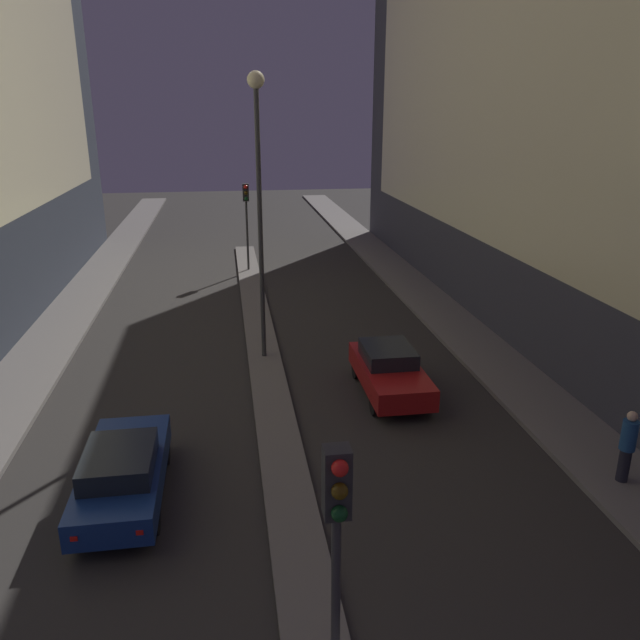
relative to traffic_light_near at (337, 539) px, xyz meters
name	(u,v)px	position (x,y,z in m)	size (l,w,h in m)	color
building_right	(575,67)	(12.02, 17.11, 6.39)	(6.01, 39.74, 19.79)	#383842
median_strip	(262,344)	(0.00, 15.68, -3.43)	(1.14, 34.87, 0.15)	#66605B
traffic_light_near	(337,539)	(0.00, 0.00, 0.00)	(0.32, 0.42, 4.58)	#383838
traffic_light_mid	(246,207)	(0.00, 27.04, 0.00)	(0.32, 0.42, 4.58)	#383838
street_lamp	(259,171)	(0.00, 14.39, 3.02)	(0.54, 0.54, 9.37)	#383838
car_left_lane	(123,472)	(-3.66, 6.47, -2.78)	(1.73, 4.41, 1.41)	navy
car_right_lane	(389,371)	(3.66, 11.08, -2.77)	(1.75, 4.21, 1.44)	maroon
pedestrian_on_right_sidewalk	(627,444)	(7.76, 5.30, -2.41)	(0.36, 0.36, 1.78)	black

